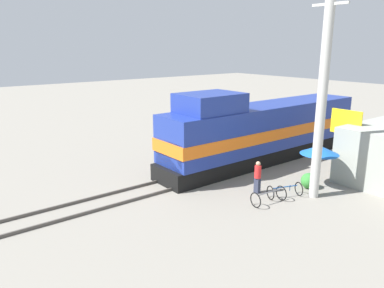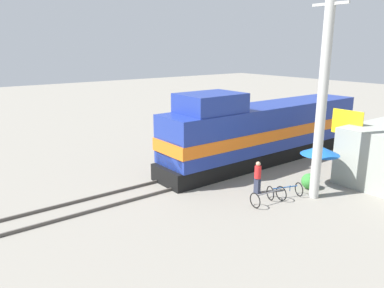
{
  "view_description": "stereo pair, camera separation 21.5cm",
  "coord_description": "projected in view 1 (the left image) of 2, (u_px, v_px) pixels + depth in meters",
  "views": [
    {
      "loc": [
        15.83,
        -15.21,
        7.35
      ],
      "look_at": [
        1.2,
        -3.8,
        2.46
      ],
      "focal_mm": 35.0,
      "sensor_mm": 36.0,
      "label": 1
    },
    {
      "loc": [
        15.96,
        -15.03,
        7.35
      ],
      "look_at": [
        1.2,
        -3.8,
        2.46
      ],
      "focal_mm": 35.0,
      "sensor_mm": 36.0,
      "label": 2
    }
  ],
  "objects": [
    {
      "name": "utility_pole",
      "position": [
        322.0,
        92.0,
        17.48
      ],
      "size": [
        1.8,
        0.47,
        10.38
      ],
      "color": "#B2B2AD",
      "rests_on": "ground_plane"
    },
    {
      "name": "rail_near",
      "position": [
        221.0,
        165.0,
        23.52
      ],
      "size": [
        0.08,
        31.65,
        0.15
      ],
      "primitive_type": "cube",
      "color": "#4C4742",
      "rests_on": "ground_plane"
    },
    {
      "name": "locomotive",
      "position": [
        260.0,
        131.0,
        24.11
      ],
      "size": [
        2.89,
        16.07,
        4.79
      ],
      "color": "black",
      "rests_on": "ground_plane"
    },
    {
      "name": "shrub_cluster",
      "position": [
        309.0,
        181.0,
        19.82
      ],
      "size": [
        0.83,
        0.83,
        0.83
      ],
      "primitive_type": "sphere",
      "color": "#388C38",
      "rests_on": "ground_plane"
    },
    {
      "name": "ground_plane",
      "position": [
        229.0,
        169.0,
        22.99
      ],
      "size": [
        120.0,
        120.0,
        0.0
      ],
      "primitive_type": "plane",
      "color": "gray"
    },
    {
      "name": "billboard_sign",
      "position": [
        345.0,
        127.0,
        21.06
      ],
      "size": [
        1.82,
        0.12,
        3.89
      ],
      "color": "#595959",
      "rests_on": "ground_plane"
    },
    {
      "name": "bicycle",
      "position": [
        285.0,
        191.0,
        18.61
      ],
      "size": [
        1.23,
        1.81,
        0.71
      ],
      "rotation": [
        0.0,
        0.0,
        2.8
      ],
      "color": "black",
      "rests_on": "ground_plane"
    },
    {
      "name": "rail_far",
      "position": [
        237.0,
        171.0,
        22.42
      ],
      "size": [
        0.08,
        31.65,
        0.15
      ],
      "primitive_type": "cube",
      "color": "#4C4742",
      "rests_on": "ground_plane"
    },
    {
      "name": "vendor_umbrella",
      "position": [
        320.0,
        150.0,
        19.5
      ],
      "size": [
        2.0,
        2.0,
        2.31
      ],
      "color": "#4C4C4C",
      "rests_on": "ground_plane"
    },
    {
      "name": "person_bystander",
      "position": [
        258.0,
        176.0,
        19.06
      ],
      "size": [
        0.34,
        0.34,
        1.69
      ],
      "color": "#2D3347",
      "rests_on": "ground_plane"
    },
    {
      "name": "bicycle_spare",
      "position": [
        269.0,
        196.0,
        17.87
      ],
      "size": [
        0.91,
        1.77,
        0.74
      ],
      "rotation": [
        0.0,
        0.0,
        3.04
      ],
      "color": "black",
      "rests_on": "ground_plane"
    }
  ]
}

